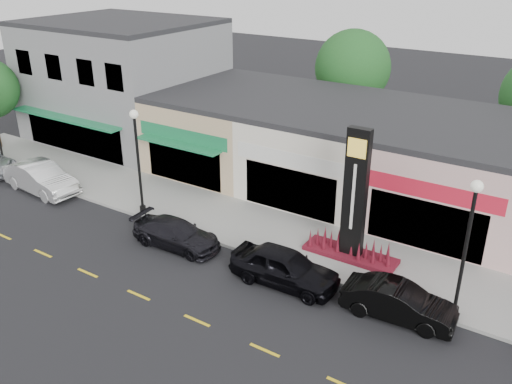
# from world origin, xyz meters

# --- Properties ---
(ground) EXTENTS (120.00, 120.00, 0.00)m
(ground) POSITION_xyz_m (0.00, 0.00, 0.00)
(ground) COLOR black
(ground) RESTS_ON ground
(sidewalk) EXTENTS (52.00, 4.30, 0.15)m
(sidewalk) POSITION_xyz_m (0.00, 4.35, 0.07)
(sidewalk) COLOR gray
(sidewalk) RESTS_ON ground
(curb) EXTENTS (52.00, 0.20, 0.15)m
(curb) POSITION_xyz_m (0.00, 2.10, 0.07)
(curb) COLOR gray
(curb) RESTS_ON ground
(building_grey_2story) EXTENTS (12.00, 10.95, 8.30)m
(building_grey_2story) POSITION_xyz_m (-18.00, 11.48, 4.14)
(building_grey_2story) COLOR slate
(building_grey_2story) RESTS_ON ground
(shop_beige) EXTENTS (7.00, 10.85, 4.80)m
(shop_beige) POSITION_xyz_m (-8.50, 11.46, 2.40)
(shop_beige) COLOR tan
(shop_beige) RESTS_ON ground
(shop_cream) EXTENTS (7.00, 10.01, 4.80)m
(shop_cream) POSITION_xyz_m (-1.50, 11.47, 2.40)
(shop_cream) COLOR white
(shop_cream) RESTS_ON ground
(shop_pink_w) EXTENTS (7.00, 10.01, 4.80)m
(shop_pink_w) POSITION_xyz_m (5.50, 11.47, 2.40)
(shop_pink_w) COLOR #C89C98
(shop_pink_w) RESTS_ON ground
(tree_rear_west) EXTENTS (5.20, 5.20, 7.83)m
(tree_rear_west) POSITION_xyz_m (-4.00, 19.50, 5.22)
(tree_rear_west) COLOR #382619
(tree_rear_west) RESTS_ON ground
(lamp_west_near) EXTENTS (0.44, 0.44, 5.47)m
(lamp_west_near) POSITION_xyz_m (-8.00, 2.50, 3.48)
(lamp_west_near) COLOR black
(lamp_west_near) RESTS_ON sidewalk
(lamp_east_near) EXTENTS (0.44, 0.44, 5.47)m
(lamp_east_near) POSITION_xyz_m (8.00, 2.50, 3.48)
(lamp_east_near) COLOR black
(lamp_east_near) RESTS_ON sidewalk
(pylon_sign) EXTENTS (4.20, 1.30, 6.00)m
(pylon_sign) POSITION_xyz_m (3.00, 4.20, 2.27)
(pylon_sign) COLOR #540E1F
(pylon_sign) RESTS_ON sidewalk
(car_white_van) EXTENTS (2.12, 5.20, 1.68)m
(car_white_van) POSITION_xyz_m (-14.82, 1.46, 0.84)
(car_white_van) COLOR white
(car_white_van) RESTS_ON ground
(car_dark_sedan) EXTENTS (1.99, 4.47, 1.27)m
(car_dark_sedan) POSITION_xyz_m (-4.30, 0.88, 0.64)
(car_dark_sedan) COLOR black
(car_dark_sedan) RESTS_ON ground
(car_black_sedan) EXTENTS (2.02, 4.70, 1.58)m
(car_black_sedan) POSITION_xyz_m (1.49, 0.94, 0.79)
(car_black_sedan) COLOR black
(car_black_sedan) RESTS_ON ground
(car_black_conv) EXTENTS (1.76, 4.32, 1.39)m
(car_black_conv) POSITION_xyz_m (6.22, 1.28, 0.70)
(car_black_conv) COLOR black
(car_black_conv) RESTS_ON ground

